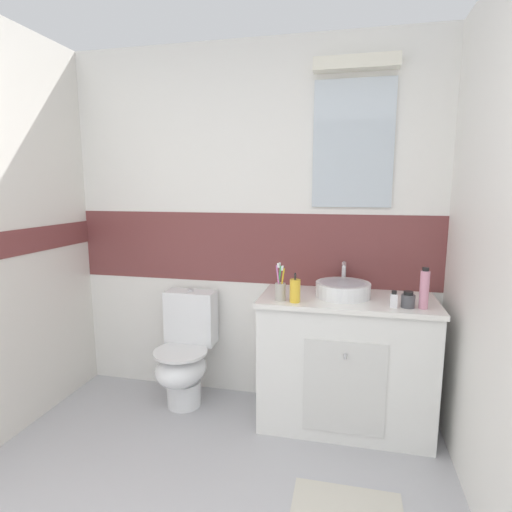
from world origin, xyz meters
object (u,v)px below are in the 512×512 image
hair_gel_jar (408,300)px  shampoo_bottle_tall (424,289)px  soap_dispenser (295,291)px  perfume_flask_small (394,300)px  toilet (185,353)px  toothbrush_cup (280,290)px  sink_basin (343,289)px

hair_gel_jar → shampoo_bottle_tall: bearing=-1.7°
soap_dispenser → perfume_flask_small: soap_dispenser is taller
toilet → toothbrush_cup: size_ratio=3.47×
sink_basin → perfume_flask_small: size_ratio=3.85×
sink_basin → toothbrush_cup: bearing=-154.9°
hair_gel_jar → soap_dispenser: bearing=-177.0°
perfume_flask_small → sink_basin: bearing=147.2°
toothbrush_cup → shampoo_bottle_tall: bearing=0.6°
toilet → soap_dispenser: bearing=-13.7°
toothbrush_cup → toilet: bearing=166.3°
perfume_flask_small → shampoo_bottle_tall: size_ratio=0.42×
perfume_flask_small → shampoo_bottle_tall: shampoo_bottle_tall is taller
sink_basin → perfume_flask_small: bearing=-32.8°
toilet → perfume_flask_small: (1.36, -0.18, 0.53)m
toothbrush_cup → sink_basin: bearing=25.1°
perfume_flask_small → shampoo_bottle_tall: 0.18m
toothbrush_cup → perfume_flask_small: (0.66, -0.01, -0.02)m
hair_gel_jar → shampoo_bottle_tall: size_ratio=0.40×
shampoo_bottle_tall → sink_basin: bearing=159.9°
perfume_flask_small → shampoo_bottle_tall: (0.16, 0.02, 0.07)m
toilet → soap_dispenser: 0.99m
toilet → perfume_flask_small: perfume_flask_small is taller
sink_basin → toilet: size_ratio=0.48×
sink_basin → soap_dispenser: size_ratio=2.15×
toothbrush_cup → shampoo_bottle_tall: 0.82m
toothbrush_cup → shampoo_bottle_tall: shampoo_bottle_tall is taller
sink_basin → toilet: sink_basin is taller
shampoo_bottle_tall → perfume_flask_small: bearing=-173.1°
toilet → shampoo_bottle_tall: (1.52, -0.16, 0.59)m
toothbrush_cup → perfume_flask_small: bearing=-1.0°
soap_dispenser → hair_gel_jar: soap_dispenser is taller
soap_dispenser → perfume_flask_small: 0.57m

